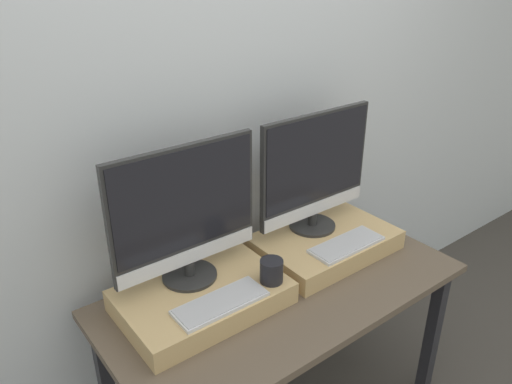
# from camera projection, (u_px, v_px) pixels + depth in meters

# --- Properties ---
(wall_back) EXTENTS (8.00, 0.04, 2.60)m
(wall_back) POSITION_uv_depth(u_px,v_px,m) (218.00, 113.00, 1.94)
(wall_back) COLOR silver
(wall_back) RESTS_ON ground_plane
(workbench) EXTENTS (1.38, 0.69, 0.72)m
(workbench) POSITION_uv_depth(u_px,v_px,m) (283.00, 305.00, 1.93)
(workbench) COLOR brown
(workbench) RESTS_ON ground_plane
(wooden_riser_left) EXTENTS (0.57, 0.38, 0.08)m
(wooden_riser_left) POSITION_uv_depth(u_px,v_px,m) (202.00, 297.00, 1.77)
(wooden_riser_left) COLOR tan
(wooden_riser_left) RESTS_ON workbench
(monitor_left) EXTENTS (0.55, 0.20, 0.50)m
(monitor_left) POSITION_uv_depth(u_px,v_px,m) (186.00, 213.00, 1.70)
(monitor_left) COLOR #282828
(monitor_left) RESTS_ON wooden_riser_left
(keyboard_left) EXTENTS (0.32, 0.13, 0.01)m
(keyboard_left) POSITION_uv_depth(u_px,v_px,m) (221.00, 303.00, 1.66)
(keyboard_left) COLOR silver
(keyboard_left) RESTS_ON wooden_riser_left
(mug) EXTENTS (0.08, 0.08, 0.09)m
(mug) POSITION_uv_depth(u_px,v_px,m) (271.00, 271.00, 1.77)
(mug) COLOR black
(mug) RESTS_ON wooden_riser_left
(wooden_riser_right) EXTENTS (0.57, 0.38, 0.08)m
(wooden_riser_right) POSITION_uv_depth(u_px,v_px,m) (325.00, 242.00, 2.10)
(wooden_riser_right) COLOR tan
(wooden_riser_right) RESTS_ON workbench
(monitor_right) EXTENTS (0.55, 0.20, 0.50)m
(monitor_right) POSITION_uv_depth(u_px,v_px,m) (315.00, 170.00, 2.03)
(monitor_right) COLOR #282828
(monitor_right) RESTS_ON wooden_riser_right
(keyboard_right) EXTENTS (0.32, 0.13, 0.01)m
(keyboard_right) POSITION_uv_depth(u_px,v_px,m) (347.00, 244.00, 2.00)
(keyboard_right) COLOR silver
(keyboard_right) RESTS_ON wooden_riser_right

